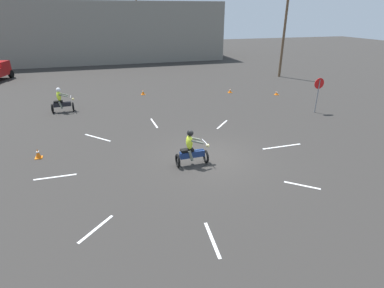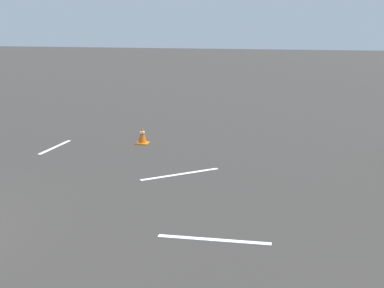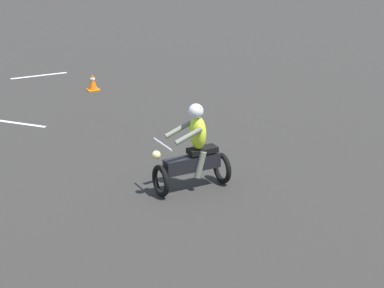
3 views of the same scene
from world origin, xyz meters
TOP-DOWN VIEW (x-y plane):
  - traffic_cone_near_right at (-7.53, 2.23)m, footprint 0.32×0.32m
  - lane_stripe_n at (-1.58, 5.40)m, footprint 0.19×1.73m
  - lane_stripe_nw at (-4.91, 3.99)m, footprint 1.35×1.44m
  - lane_stripe_w at (-6.60, 0.13)m, footprint 1.65×0.11m

SIDE VIEW (x-z plane):
  - lane_stripe_n at x=-1.58m, z-range 0.00..0.01m
  - lane_stripe_nw at x=-4.91m, z-range 0.00..0.01m
  - lane_stripe_w at x=-6.60m, z-range 0.00..0.01m
  - traffic_cone_near_right at x=-7.53m, z-range -0.01..0.46m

